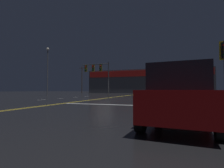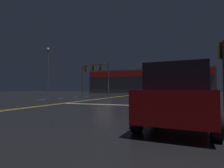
# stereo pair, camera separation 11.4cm
# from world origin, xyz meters

# --- Properties ---
(ground_plane) EXTENTS (200.00, 200.00, 0.00)m
(ground_plane) POSITION_xyz_m (0.00, 0.00, 0.00)
(ground_plane) COLOR black
(road_markings) EXTENTS (15.95, 60.00, 0.01)m
(road_markings) POSITION_xyz_m (1.11, -1.83, 0.00)
(road_markings) COLOR gold
(road_markings) RESTS_ON ground
(traffic_signal_median) EXTENTS (4.23, 0.36, 5.08)m
(traffic_signal_median) POSITION_xyz_m (-1.78, 1.58, 3.96)
(traffic_signal_median) COLOR #38383D
(traffic_signal_median) RESTS_ON ground
(traffic_signal_corner_northeast) EXTENTS (0.42, 0.36, 3.97)m
(traffic_signal_corner_northeast) POSITION_xyz_m (11.56, 10.86, 2.91)
(traffic_signal_corner_northeast) COLOR #38383D
(traffic_signal_corner_northeast) RESTS_ON ground
(traffic_signal_corner_southeast) EXTENTS (0.42, 0.36, 3.69)m
(traffic_signal_corner_southeast) POSITION_xyz_m (11.15, -10.85, 2.71)
(traffic_signal_corner_southeast) COLOR #38383D
(traffic_signal_corner_southeast) RESTS_ON ground
(streetlight_near_left) EXTENTS (0.56, 0.56, 9.39)m
(streetlight_near_left) POSITION_xyz_m (-14.48, 6.49, 6.00)
(streetlight_near_left) COLOR #59595E
(streetlight_near_left) RESTS_ON ground
(parked_car) EXTENTS (2.29, 4.43, 1.88)m
(parked_car) POSITION_xyz_m (8.81, -15.30, 0.95)
(parked_car) COLOR #9E0F0F
(parked_car) RESTS_ON ground
(building_backdrop) EXTENTS (40.47, 10.23, 7.97)m
(building_backdrop) POSITION_xyz_m (0.00, 40.55, 4.00)
(building_backdrop) COLOR #4C4C51
(building_backdrop) RESTS_ON ground
(utility_pole_row) EXTENTS (47.53, 0.26, 9.59)m
(utility_pole_row) POSITION_xyz_m (0.24, 34.26, 4.98)
(utility_pole_row) COLOR #4C3828
(utility_pole_row) RESTS_ON ground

